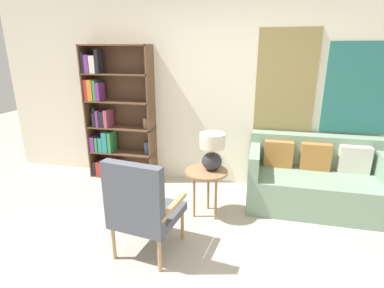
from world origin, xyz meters
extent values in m
plane|color=#B2A899|center=(0.00, 0.00, 0.00)|extent=(14.00, 14.00, 0.00)
cube|color=silver|center=(0.00, 2.03, 1.35)|extent=(6.40, 0.06, 2.70)
cube|color=olive|center=(1.02, 1.99, 1.46)|extent=(0.75, 0.02, 1.38)
cube|color=#286B66|center=(1.90, 1.99, 1.42)|extent=(0.82, 0.02, 1.12)
cube|color=brown|center=(-1.76, 1.85, 0.98)|extent=(0.02, 0.30, 1.95)
cube|color=brown|center=(-0.78, 1.85, 0.98)|extent=(0.02, 0.30, 1.95)
cube|color=brown|center=(-1.27, 1.85, 1.94)|extent=(1.00, 0.30, 0.02)
cube|color=brown|center=(-1.27, 1.85, 0.01)|extent=(1.00, 0.30, 0.02)
cube|color=brown|center=(-1.27, 2.00, 0.98)|extent=(1.00, 0.01, 1.95)
cube|color=brown|center=(-1.27, 1.85, 0.40)|extent=(1.00, 0.30, 0.02)
cube|color=black|center=(-1.71, 1.83, 0.13)|extent=(0.06, 0.23, 0.22)
cube|color=red|center=(-1.63, 1.82, 0.13)|extent=(0.09, 0.22, 0.21)
cube|color=#7A338C|center=(-1.55, 1.81, 0.13)|extent=(0.06, 0.19, 0.21)
cube|color=gray|center=(-1.47, 1.83, 0.16)|extent=(0.07, 0.25, 0.29)
cube|color=red|center=(-1.41, 1.80, 0.16)|extent=(0.05, 0.18, 0.29)
cube|color=#2D56A8|center=(-1.36, 1.80, 0.14)|extent=(0.04, 0.18, 0.25)
cylinder|color=#8C6B4C|center=(-0.85, 1.85, 0.11)|extent=(0.08, 0.08, 0.19)
cube|color=brown|center=(-1.27, 1.85, 0.78)|extent=(1.00, 0.30, 0.02)
cube|color=#7A338C|center=(-1.71, 1.82, 0.52)|extent=(0.07, 0.23, 0.22)
cube|color=#338C4C|center=(-1.64, 1.83, 0.51)|extent=(0.04, 0.25, 0.22)
cube|color=teal|center=(-1.57, 1.83, 0.51)|extent=(0.06, 0.23, 0.22)
cube|color=teal|center=(-1.50, 1.80, 0.56)|extent=(0.08, 0.19, 0.31)
cube|color=#338C4C|center=(-1.42, 1.82, 0.56)|extent=(0.05, 0.23, 0.31)
cylinder|color=#334C6B|center=(-0.87, 1.85, 0.50)|extent=(0.11, 0.11, 0.18)
cube|color=brown|center=(-1.27, 1.85, 1.17)|extent=(1.00, 0.30, 0.02)
cylinder|color=#194723|center=(-1.70, 1.85, 0.92)|extent=(0.06, 0.06, 0.26)
cube|color=black|center=(-1.64, 1.81, 0.90)|extent=(0.04, 0.20, 0.21)
cube|color=#7A338C|center=(-1.58, 1.79, 0.91)|extent=(0.04, 0.17, 0.24)
cube|color=black|center=(-1.52, 1.82, 0.91)|extent=(0.08, 0.22, 0.23)
cube|color=#B24C6B|center=(-1.45, 1.83, 0.92)|extent=(0.05, 0.24, 0.25)
cylinder|color=#8C6B4C|center=(-0.86, 1.85, 0.87)|extent=(0.11, 0.11, 0.15)
cube|color=brown|center=(-1.27, 1.85, 1.56)|extent=(1.00, 0.30, 0.02)
cube|color=red|center=(-1.72, 1.84, 1.33)|extent=(0.05, 0.25, 0.30)
cube|color=orange|center=(-1.65, 1.82, 1.33)|extent=(0.07, 0.22, 0.30)
cube|color=#338C4C|center=(-1.58, 1.83, 1.32)|extent=(0.04, 0.23, 0.29)
cube|color=#7A338C|center=(-1.53, 1.80, 1.31)|extent=(0.05, 0.18, 0.26)
cube|color=black|center=(-1.72, 1.84, 1.71)|extent=(0.04, 0.25, 0.29)
cube|color=#7A338C|center=(-1.66, 1.84, 1.69)|extent=(0.07, 0.25, 0.25)
cube|color=silver|center=(-1.58, 1.81, 1.69)|extent=(0.08, 0.20, 0.24)
cube|color=black|center=(-1.50, 1.80, 1.73)|extent=(0.05, 0.17, 0.32)
cylinder|color=tan|center=(0.03, 0.49, 0.17)|extent=(0.04, 0.04, 0.34)
cylinder|color=tan|center=(-0.44, 0.56, 0.17)|extent=(0.04, 0.04, 0.34)
cylinder|color=tan|center=(-0.04, -0.02, 0.17)|extent=(0.04, 0.04, 0.34)
cylinder|color=tan|center=(-0.51, 0.05, 0.17)|extent=(0.04, 0.04, 0.34)
cube|color=#4C515B|center=(-0.24, 0.27, 0.38)|extent=(0.63, 0.67, 0.08)
cube|color=#4C515B|center=(-0.28, 0.02, 0.70)|extent=(0.56, 0.17, 0.57)
cube|color=tan|center=(0.01, 0.23, 0.52)|extent=(0.12, 0.54, 0.04)
cube|color=tan|center=(-0.50, 0.30, 0.52)|extent=(0.12, 0.54, 0.04)
cube|color=gray|center=(1.44, 1.52, 0.21)|extent=(1.61, 0.86, 0.43)
cube|color=gray|center=(1.44, 1.85, 0.64)|extent=(1.61, 0.20, 0.41)
cube|color=gray|center=(0.70, 1.52, 0.57)|extent=(0.12, 0.86, 0.29)
cube|color=#B27538|center=(0.99, 1.70, 0.60)|extent=(0.36, 0.12, 0.34)
cube|color=#B27538|center=(1.44, 1.70, 0.60)|extent=(0.36, 0.12, 0.34)
cube|color=beige|center=(1.89, 1.70, 0.60)|extent=(0.36, 0.12, 0.34)
cylinder|color=#99704C|center=(0.18, 1.02, 0.55)|extent=(0.49, 0.49, 0.02)
cylinder|color=#99704C|center=(0.18, 1.16, 0.27)|extent=(0.03, 0.03, 0.54)
cylinder|color=#99704C|center=(0.05, 0.94, 0.27)|extent=(0.03, 0.03, 0.54)
cylinder|color=#99704C|center=(0.30, 0.94, 0.27)|extent=(0.03, 0.03, 0.54)
ellipsoid|color=#2D2D33|center=(0.23, 1.06, 0.67)|extent=(0.23, 0.23, 0.21)
cylinder|color=tan|center=(0.23, 1.06, 0.81)|extent=(0.02, 0.02, 0.06)
cylinder|color=beige|center=(0.23, 1.06, 0.92)|extent=(0.29, 0.29, 0.16)
camera|label=1|loc=(0.74, -2.10, 1.89)|focal=28.00mm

